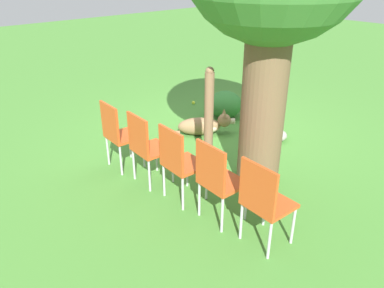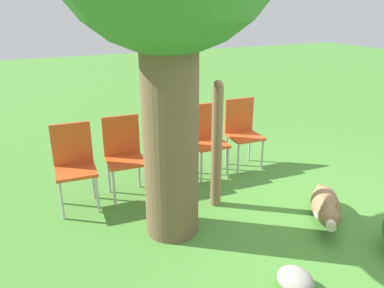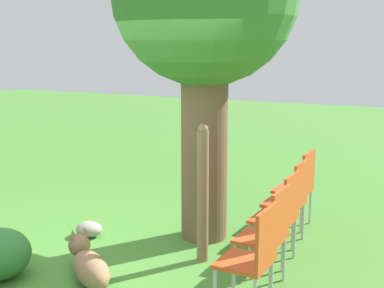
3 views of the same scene
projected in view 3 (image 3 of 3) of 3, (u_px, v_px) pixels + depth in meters
ground_plane at (110, 266)px, 5.55m from camera, size 30.00×30.00×0.00m
oak_tree at (205, 3)px, 5.86m from camera, size 2.08×2.08×3.86m
dog at (89, 265)px, 5.18m from camera, size 1.02×0.86×0.43m
fence_post at (203, 193)px, 5.55m from camera, size 0.12×0.12×1.47m
red_chair_0 at (254, 254)px, 4.45m from camera, size 0.45×0.47×0.97m
red_chair_1 at (269, 231)px, 4.99m from camera, size 0.45×0.47×0.97m
red_chair_2 at (281, 212)px, 5.52m from camera, size 0.45×0.47×0.97m
red_chair_3 at (291, 197)px, 6.06m from camera, size 0.45×0.47×0.97m
red_chair_4 at (300, 184)px, 6.60m from camera, size 0.45×0.47×0.97m
garden_rock at (89, 229)px, 6.37m from camera, size 0.33×0.28×0.18m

